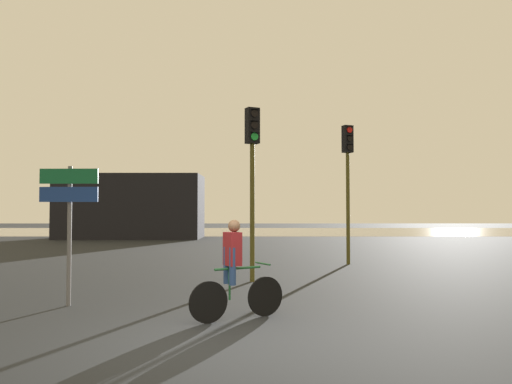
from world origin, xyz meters
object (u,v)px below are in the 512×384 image
Objects in this scene: distant_building at (133,207)px; cyclist at (235,269)px; traffic_light_center at (253,160)px; traffic_light_far_right at (349,168)px; direction_sign_post at (70,209)px.

cyclist is (7.52, -23.49, -1.18)m from distant_building.
distant_building is 20.69m from traffic_light_center.
traffic_light_far_right is at bearing -54.27° from distant_building.
traffic_light_center is 5.05m from traffic_light_far_right.
direction_sign_post is (-6.53, -7.15, -1.38)m from traffic_light_far_right.
distant_building reaches higher than cyclist.
direction_sign_post is (-3.40, -3.19, -1.23)m from traffic_light_center.
traffic_light_center reaches higher than cyclist.
cyclist is (-0.26, -4.35, -2.21)m from traffic_light_center.
traffic_light_far_right reaches higher than cyclist.
cyclist is (3.14, -1.17, -0.97)m from direction_sign_post.
cyclist is at bearing -72.24° from distant_building.
traffic_light_far_right is 9.29m from cyclist.
distant_building is at bearing -76.00° from traffic_light_far_right.
distant_building is 5.43× the size of cyclist.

